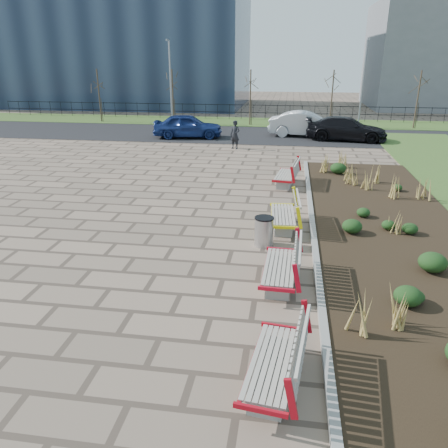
# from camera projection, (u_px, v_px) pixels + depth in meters

# --- Properties ---
(ground) EXTENTS (120.00, 120.00, 0.00)m
(ground) POSITION_uv_depth(u_px,v_px,m) (132.00, 311.00, 9.13)
(ground) COLOR #7E6857
(ground) RESTS_ON ground
(planting_bed) EXTENTS (4.50, 18.00, 0.10)m
(planting_bed) POSITION_uv_depth(u_px,v_px,m) (393.00, 235.00, 12.86)
(planting_bed) COLOR black
(planting_bed) RESTS_ON ground
(planting_curb) EXTENTS (0.16, 18.00, 0.15)m
(planting_curb) POSITION_uv_depth(u_px,v_px,m) (313.00, 230.00, 13.17)
(planting_curb) COLOR gray
(planting_curb) RESTS_ON ground
(grass_verge_far) EXTENTS (80.00, 5.00, 0.04)m
(grass_verge_far) POSITION_uv_depth(u_px,v_px,m) (251.00, 122.00, 34.95)
(grass_verge_far) COLOR #33511E
(grass_verge_far) RESTS_ON ground
(road) EXTENTS (80.00, 7.00, 0.02)m
(road) POSITION_uv_depth(u_px,v_px,m) (244.00, 135.00, 29.42)
(road) COLOR black
(road) RESTS_ON ground
(bench_a) EXTENTS (1.16, 2.20, 1.00)m
(bench_a) POSITION_uv_depth(u_px,v_px,m) (273.00, 359.00, 6.92)
(bench_a) COLOR #AF0B19
(bench_a) RESTS_ON ground
(bench_b) EXTENTS (0.97, 2.13, 1.00)m
(bench_b) POSITION_uv_depth(u_px,v_px,m) (280.00, 265.00, 10.05)
(bench_b) COLOR red
(bench_b) RESTS_ON ground
(bench_c) EXTENTS (1.01, 2.15, 1.00)m
(bench_c) POSITION_uv_depth(u_px,v_px,m) (283.00, 213.00, 13.36)
(bench_c) COLOR #FFEF0D
(bench_c) RESTS_ON ground
(bench_d) EXTENTS (1.16, 2.20, 1.00)m
(bench_d) POSITION_uv_depth(u_px,v_px,m) (286.00, 173.00, 17.84)
(bench_d) COLOR #B10B14
(bench_d) RESTS_ON ground
(litter_bin) EXTENTS (0.52, 0.52, 0.82)m
(litter_bin) POSITION_uv_depth(u_px,v_px,m) (264.00, 232.00, 12.16)
(litter_bin) COLOR #B2B2B7
(litter_bin) RESTS_ON ground
(pedestrian) EXTENTS (0.68, 0.58, 1.59)m
(pedestrian) POSITION_uv_depth(u_px,v_px,m) (235.00, 135.00, 24.74)
(pedestrian) COLOR black
(pedestrian) RESTS_ON ground
(car_blue) EXTENTS (4.59, 2.35, 1.50)m
(car_blue) POSITION_uv_depth(u_px,v_px,m) (188.00, 126.00, 28.07)
(car_blue) COLOR navy
(car_blue) RESTS_ON road
(car_silver) EXTENTS (4.92, 2.07, 1.58)m
(car_silver) POSITION_uv_depth(u_px,v_px,m) (306.00, 124.00, 28.47)
(car_silver) COLOR #B2B5BB
(car_silver) RESTS_ON road
(car_black) EXTENTS (5.15, 2.62, 1.43)m
(car_black) POSITION_uv_depth(u_px,v_px,m) (346.00, 129.00, 27.19)
(car_black) COLOR black
(car_black) RESTS_ON road
(tree_a) EXTENTS (1.40, 1.40, 4.00)m
(tree_a) POSITION_uv_depth(u_px,v_px,m) (99.00, 96.00, 34.49)
(tree_a) COLOR #4C3D2D
(tree_a) RESTS_ON grass_verge_far
(tree_b) EXTENTS (1.40, 1.40, 4.00)m
(tree_b) POSITION_uv_depth(u_px,v_px,m) (173.00, 97.00, 33.66)
(tree_b) COLOR #4C3D2D
(tree_b) RESTS_ON grass_verge_far
(tree_c) EXTENTS (1.40, 1.40, 4.00)m
(tree_c) POSITION_uv_depth(u_px,v_px,m) (250.00, 98.00, 32.84)
(tree_c) COLOR #4C3D2D
(tree_c) RESTS_ON grass_verge_far
(tree_d) EXTENTS (1.40, 1.40, 4.00)m
(tree_d) POSITION_uv_depth(u_px,v_px,m) (332.00, 99.00, 32.01)
(tree_d) COLOR #4C3D2D
(tree_d) RESTS_ON grass_verge_far
(tree_e) EXTENTS (1.40, 1.40, 4.00)m
(tree_e) POSITION_uv_depth(u_px,v_px,m) (417.00, 100.00, 31.18)
(tree_e) COLOR #4C3D2D
(tree_e) RESTS_ON grass_verge_far
(lamp_west) EXTENTS (0.24, 0.60, 6.00)m
(lamp_west) POSITION_uv_depth(u_px,v_px,m) (171.00, 83.00, 32.84)
(lamp_west) COLOR gray
(lamp_west) RESTS_ON grass_verge_far
(lamp_east) EXTENTS (0.24, 0.60, 6.00)m
(lamp_east) POSITION_uv_depth(u_px,v_px,m) (362.00, 85.00, 30.91)
(lamp_east) COLOR gray
(lamp_east) RESTS_ON grass_verge_far
(railing_fence) EXTENTS (44.00, 0.10, 1.20)m
(railing_fence) POSITION_uv_depth(u_px,v_px,m) (253.00, 112.00, 36.11)
(railing_fence) COLOR black
(railing_fence) RESTS_ON grass_verge_far
(building_glass) EXTENTS (40.00, 14.00, 15.00)m
(building_glass) POSITION_uv_depth(u_px,v_px,m) (57.00, 30.00, 46.34)
(building_glass) COLOR #192338
(building_glass) RESTS_ON ground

